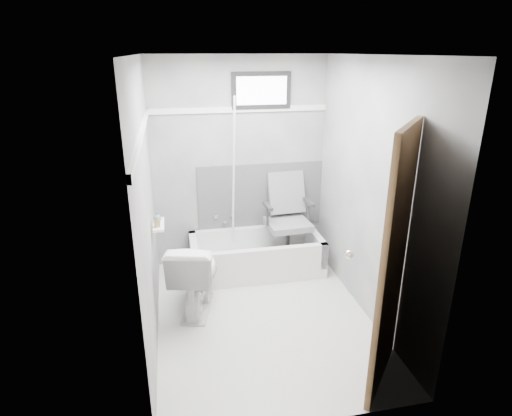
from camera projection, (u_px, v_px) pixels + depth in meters
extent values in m
plane|color=white|center=(263.00, 316.00, 4.16)|extent=(2.60, 2.60, 0.00)
plane|color=silver|center=(265.00, 55.00, 3.33)|extent=(2.60, 2.60, 0.00)
cube|color=slate|center=(240.00, 164.00, 4.94)|extent=(2.00, 0.02, 2.40)
cube|color=slate|center=(311.00, 270.00, 2.55)|extent=(2.00, 0.02, 2.40)
cube|color=slate|center=(147.00, 208.00, 3.56)|extent=(0.02, 2.60, 2.40)
cube|color=slate|center=(370.00, 193.00, 3.93)|extent=(0.02, 2.60, 2.40)
imported|color=white|center=(195.00, 275.00, 4.17)|extent=(0.60, 0.85, 0.75)
cube|color=#4C4C4F|center=(261.00, 196.00, 5.11)|extent=(1.50, 0.02, 0.78)
cube|color=white|center=(239.00, 110.00, 4.71)|extent=(2.00, 0.02, 0.06)
cube|color=white|center=(141.00, 134.00, 3.34)|extent=(0.02, 2.60, 0.06)
cylinder|color=white|center=(234.00, 183.00, 4.75)|extent=(0.02, 0.39, 1.92)
cube|color=white|center=(159.00, 225.00, 4.00)|extent=(0.10, 0.32, 0.02)
imported|color=olive|center=(157.00, 221.00, 3.90)|extent=(0.06, 0.06, 0.11)
imported|color=slate|center=(157.00, 217.00, 4.03)|extent=(0.11, 0.11, 0.10)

